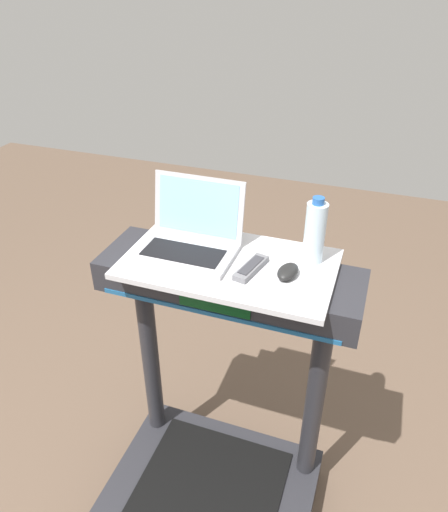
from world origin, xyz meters
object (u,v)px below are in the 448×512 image
at_px(water_bottle, 315,232).
at_px(tv_remote, 251,268).
at_px(laptop, 190,237).
at_px(computer_mouse, 288,272).

distance_m(water_bottle, tv_remote, 0.24).
distance_m(laptop, water_bottle, 0.42).
height_order(water_bottle, tv_remote, water_bottle).
relative_size(laptop, water_bottle, 1.44).
height_order(computer_mouse, water_bottle, water_bottle).
distance_m(laptop, computer_mouse, 0.36).
bearing_deg(tv_remote, water_bottle, 36.61).
height_order(laptop, water_bottle, laptop).
height_order(computer_mouse, tv_remote, computer_mouse).
relative_size(computer_mouse, water_bottle, 0.44).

